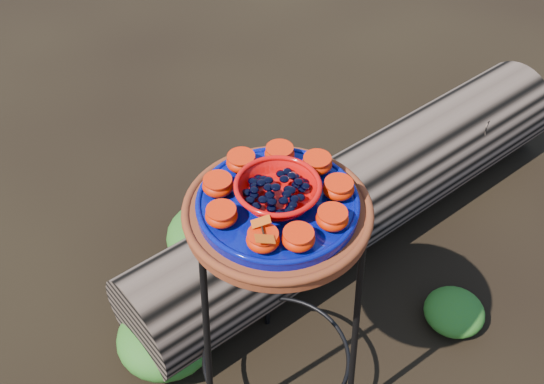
{
  "coord_description": "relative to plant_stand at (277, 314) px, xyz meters",
  "views": [
    {
      "loc": [
        -0.14,
        -1.01,
        1.78
      ],
      "look_at": [
        -0.01,
        0.0,
        0.78
      ],
      "focal_mm": 45.0,
      "sensor_mm": 36.0,
      "label": 1
    }
  ],
  "objects": [
    {
      "name": "orange_half_7",
      "position": [
        -0.12,
        0.04,
        0.42
      ],
      "size": [
        0.07,
        0.07,
        0.04
      ],
      "primitive_type": "ellipsoid",
      "color": "#B90E00",
      "rests_on": "cobalt_plate"
    },
    {
      "name": "foliage_left",
      "position": [
        -0.31,
        0.16,
        -0.28
      ],
      "size": [
        0.29,
        0.29,
        0.15
      ],
      "primitive_type": "ellipsoid",
      "color": "#265B1D",
      "rests_on": "ground"
    },
    {
      "name": "red_bowl",
      "position": [
        0.0,
        0.0,
        0.43
      ],
      "size": [
        0.17,
        0.17,
        0.05
      ],
      "primitive_type": null,
      "color": "red",
      "rests_on": "cobalt_plate"
    },
    {
      "name": "glass_gems",
      "position": [
        0.0,
        0.0,
        0.47
      ],
      "size": [
        0.14,
        0.14,
        0.02
      ],
      "primitive_type": null,
      "color": "black",
      "rests_on": "red_bowl"
    },
    {
      "name": "driftwood_log",
      "position": [
        0.35,
        0.58,
        -0.19
      ],
      "size": [
        1.71,
        1.3,
        0.32
      ],
      "primitive_type": null,
      "rotation": [
        0.0,
        0.0,
        0.55
      ],
      "color": "black",
      "rests_on": "ground"
    },
    {
      "name": "foliage_back",
      "position": [
        -0.14,
        0.54,
        -0.27
      ],
      "size": [
        0.33,
        0.33,
        0.16
      ],
      "primitive_type": "ellipsoid",
      "color": "#265B1D",
      "rests_on": "ground"
    },
    {
      "name": "terracotta_saucer",
      "position": [
        0.0,
        0.0,
        0.37
      ],
      "size": [
        0.41,
        0.41,
        0.03
      ],
      "primitive_type": "cylinder",
      "color": "maroon",
      "rests_on": "plant_stand"
    },
    {
      "name": "orange_half_3",
      "position": [
        0.13,
        0.0,
        0.42
      ],
      "size": [
        0.07,
        0.07,
        0.04
      ],
      "primitive_type": "ellipsoid",
      "color": "#B90E00",
      "rests_on": "cobalt_plate"
    },
    {
      "name": "orange_half_5",
      "position": [
        0.02,
        0.13,
        0.42
      ],
      "size": [
        0.07,
        0.07,
        0.04
      ],
      "primitive_type": "ellipsoid",
      "color": "#B90E00",
      "rests_on": "cobalt_plate"
    },
    {
      "name": "cobalt_plate",
      "position": [
        0.0,
        0.0,
        0.39
      ],
      "size": [
        0.35,
        0.35,
        0.02
      ],
      "primitive_type": "cylinder",
      "color": "#06004A",
      "rests_on": "terracotta_saucer"
    },
    {
      "name": "orange_half_0",
      "position": [
        -0.05,
        -0.12,
        0.42
      ],
      "size": [
        0.07,
        0.07,
        0.04
      ],
      "primitive_type": "ellipsoid",
      "color": "#B90E00",
      "rests_on": "cobalt_plate"
    },
    {
      "name": "orange_half_6",
      "position": [
        -0.07,
        0.11,
        0.42
      ],
      "size": [
        0.07,
        0.07,
        0.04
      ],
      "primitive_type": "ellipsoid",
      "color": "#B90E00",
      "rests_on": "cobalt_plate"
    },
    {
      "name": "orange_half_1",
      "position": [
        0.02,
        -0.13,
        0.42
      ],
      "size": [
        0.07,
        0.07,
        0.04
      ],
      "primitive_type": "ellipsoid",
      "color": "#B90E00",
      "rests_on": "cobalt_plate"
    },
    {
      "name": "orange_half_4",
      "position": [
        0.1,
        0.09,
        0.42
      ],
      "size": [
        0.07,
        0.07,
        0.04
      ],
      "primitive_type": "ellipsoid",
      "color": "#B90E00",
      "rests_on": "cobalt_plate"
    },
    {
      "name": "orange_half_8",
      "position": [
        -0.12,
        -0.05,
        0.42
      ],
      "size": [
        0.07,
        0.07,
        0.04
      ],
      "primitive_type": "ellipsoid",
      "color": "#B90E00",
      "rests_on": "cobalt_plate"
    },
    {
      "name": "butterfly",
      "position": [
        -0.05,
        -0.12,
        0.45
      ],
      "size": [
        0.09,
        0.06,
        0.01
      ],
      "primitive_type": null,
      "rotation": [
        0.0,
        0.0,
        0.06
      ],
      "color": "#C7430A",
      "rests_on": "orange_half_0"
    },
    {
      "name": "orange_half_2",
      "position": [
        0.1,
        -0.08,
        0.42
      ],
      "size": [
        0.07,
        0.07,
        0.04
      ],
      "primitive_type": "ellipsoid",
      "color": "#B90E00",
      "rests_on": "cobalt_plate"
    },
    {
      "name": "plant_stand",
      "position": [
        0.0,
        0.0,
        0.0
      ],
      "size": [
        0.44,
        0.44,
        0.7
      ],
      "primitive_type": null,
      "color": "black",
      "rests_on": "ground"
    },
    {
      "name": "foliage_right",
      "position": [
        0.58,
        0.16,
        -0.3
      ],
      "size": [
        0.19,
        0.19,
        0.09
      ],
      "primitive_type": "ellipsoid",
      "color": "#265B1D",
      "rests_on": "ground"
    }
  ]
}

